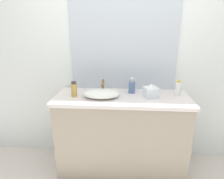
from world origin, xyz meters
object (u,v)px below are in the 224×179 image
(sink_basin, at_px, (101,94))
(lotion_bottle, at_px, (178,88))
(tissue_box, at_px, (151,92))
(soap_dispenser, at_px, (132,86))
(perfume_bottle, at_px, (74,89))

(sink_basin, height_order, lotion_bottle, lotion_bottle)
(lotion_bottle, height_order, tissue_box, lotion_bottle)
(lotion_bottle, distance_m, tissue_box, 0.31)
(sink_basin, relative_size, lotion_bottle, 2.28)
(soap_dispenser, bearing_deg, lotion_bottle, -6.43)
(perfume_bottle, bearing_deg, tissue_box, 2.08)
(soap_dispenser, bearing_deg, perfume_bottle, -165.10)
(soap_dispenser, relative_size, tissue_box, 1.13)
(soap_dispenser, bearing_deg, sink_basin, -152.44)
(perfume_bottle, xyz_separation_m, tissue_box, (0.83, 0.03, -0.02))
(sink_basin, relative_size, tissue_box, 2.38)
(perfume_bottle, bearing_deg, soap_dispenser, 14.90)
(sink_basin, bearing_deg, lotion_bottle, 7.91)
(sink_basin, distance_m, tissue_box, 0.53)
(perfume_bottle, bearing_deg, lotion_bottle, 5.57)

